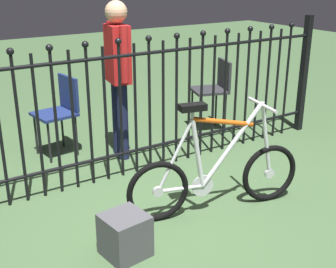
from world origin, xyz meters
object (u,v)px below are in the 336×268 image
(bicycle, at_px, (216,174))
(chair_navy, at_px, (60,108))
(chair_charcoal, at_px, (215,86))
(person_visitor, at_px, (118,68))
(display_crate, at_px, (125,235))

(bicycle, xyz_separation_m, chair_navy, (-0.59, 1.81, 0.18))
(bicycle, height_order, chair_charcoal, bicycle)
(bicycle, xyz_separation_m, person_visitor, (-0.11, 1.41, 0.61))
(bicycle, bearing_deg, chair_charcoal, 52.12)
(chair_navy, bearing_deg, display_crate, -98.62)
(bicycle, xyz_separation_m, chair_charcoal, (1.19, 1.53, 0.22))
(bicycle, bearing_deg, chair_navy, 108.12)
(person_visitor, distance_m, display_crate, 1.90)
(bicycle, height_order, chair_navy, bicycle)
(display_crate, bearing_deg, bicycle, 9.17)
(chair_charcoal, bearing_deg, person_visitor, -174.73)
(chair_charcoal, relative_size, person_visitor, 0.54)
(chair_navy, relative_size, chair_charcoal, 0.97)
(chair_charcoal, bearing_deg, bicycle, -127.88)
(chair_navy, xyz_separation_m, chair_charcoal, (1.78, -0.27, 0.03))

